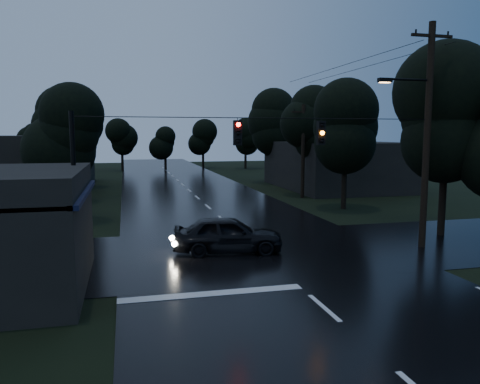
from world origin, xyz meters
name	(u,v)px	position (x,y,z in m)	size (l,w,h in m)	color
main_road	(197,198)	(0.00, 30.00, 0.00)	(12.00, 120.00, 0.02)	black
cross_street	(259,251)	(0.00, 12.00, 0.00)	(60.00, 9.00, 0.02)	black
building_far_right	(335,165)	(14.00, 34.00, 2.20)	(10.00, 14.00, 4.40)	black
building_far_left	(34,162)	(-14.00, 40.00, 2.50)	(10.00, 16.00, 5.00)	black
utility_pole_main	(425,132)	(7.41, 11.00, 5.26)	(3.50, 0.30, 10.00)	black
utility_pole_far	(303,150)	(8.30, 28.00, 3.88)	(2.00, 0.30, 7.50)	black
anchor_pole_left	(75,192)	(-7.50, 11.00, 3.00)	(0.18, 0.18, 6.00)	black
span_signals	(279,132)	(0.56, 10.99, 5.24)	(15.00, 0.37, 1.12)	black
tree_corner_near	(447,117)	(10.00, 13.00, 5.99)	(4.48, 4.48, 9.44)	black
tree_left_a	(65,133)	(-9.00, 22.00, 5.24)	(3.92, 3.92, 8.26)	black
tree_left_b	(70,128)	(-9.60, 30.00, 5.62)	(4.20, 4.20, 8.85)	black
tree_left_c	(75,125)	(-10.20, 40.00, 5.99)	(4.48, 4.48, 9.44)	black
tree_right_a	(346,127)	(9.00, 22.00, 5.62)	(4.20, 4.20, 8.85)	black
tree_right_b	(309,124)	(9.60, 30.00, 5.99)	(4.48, 4.48, 9.44)	black
tree_right_c	(278,122)	(10.20, 40.00, 6.37)	(4.76, 4.76, 10.03)	black
car	(228,234)	(-1.36, 12.16, 0.81)	(1.92, 4.76, 1.62)	black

